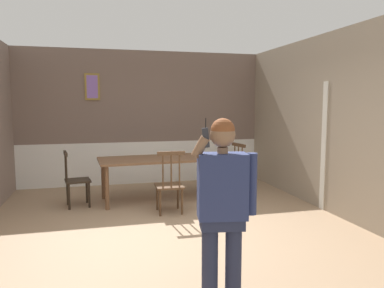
# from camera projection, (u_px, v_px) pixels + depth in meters

# --- Properties ---
(ground_plane) EXTENTS (7.40, 7.40, 0.00)m
(ground_plane) POSITION_uv_depth(u_px,v_px,m) (175.00, 234.00, 4.95)
(ground_plane) COLOR #9E7F60
(room_back_partition) EXTENTS (5.33, 0.17, 2.87)m
(room_back_partition) POSITION_uv_depth(u_px,v_px,m) (143.00, 120.00, 8.04)
(room_back_partition) COLOR #756056
(room_back_partition) RESTS_ON ground_plane
(room_right_partition) EXTENTS (0.13, 6.72, 2.87)m
(room_right_partition) POSITION_uv_depth(u_px,v_px,m) (350.00, 125.00, 5.46)
(room_right_partition) COLOR gray
(room_right_partition) RESTS_ON ground_plane
(dining_table) EXTENTS (2.13, 1.07, 0.77)m
(dining_table) POSITION_uv_depth(u_px,v_px,m) (158.00, 162.00, 6.65)
(dining_table) COLOR brown
(dining_table) RESTS_ON ground_plane
(chair_near_window) EXTENTS (0.54, 0.54, 0.98)m
(chair_near_window) POSITION_uv_depth(u_px,v_px,m) (230.00, 170.00, 7.12)
(chair_near_window) COLOR #513823
(chair_near_window) RESTS_ON ground_plane
(chair_by_doorway) EXTENTS (0.46, 0.46, 0.95)m
(chair_by_doorway) POSITION_uv_depth(u_px,v_px,m) (75.00, 180.00, 6.23)
(chair_by_doorway) COLOR #2D2319
(chair_by_doorway) RESTS_ON ground_plane
(chair_at_table_head) EXTENTS (0.44, 0.44, 1.02)m
(chair_at_table_head) POSITION_uv_depth(u_px,v_px,m) (170.00, 184.00, 5.86)
(chair_at_table_head) COLOR #513823
(chair_at_table_head) RESTS_ON ground_plane
(person_figure) EXTENTS (0.57, 0.29, 1.63)m
(person_figure) POSITION_uv_depth(u_px,v_px,m) (223.00, 201.00, 3.10)
(person_figure) COLOR #282E49
(person_figure) RESTS_ON ground_plane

